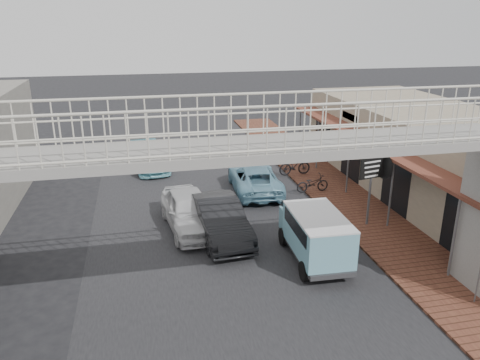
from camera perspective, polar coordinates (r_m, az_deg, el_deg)
name	(u,v)px	position (r m, az deg, el deg)	size (l,w,h in m)	color
ground	(227,257)	(17.16, -1.56, -9.33)	(120.00, 120.00, 0.00)	black
road_strip	(227,257)	(17.16, -1.56, -9.32)	(10.00, 60.00, 0.01)	black
sidewalk	(356,209)	(21.69, 14.01, -3.48)	(3.00, 40.00, 0.10)	brown
shophouse_row	(437,155)	(24.12, 22.94, 2.79)	(7.20, 18.00, 4.00)	gray
footbridge	(255,221)	(12.25, 1.88, -4.99)	(16.40, 2.40, 6.34)	gray
white_hatchback	(190,211)	(19.12, -6.16, -3.73)	(1.85, 4.61, 1.57)	silver
dark_sedan	(219,219)	(18.28, -2.57, -4.77)	(1.65, 4.72, 1.55)	black
angkot_curb	(255,179)	(23.08, 1.81, 0.15)	(2.22, 4.82, 1.34)	#689DB4
angkot_far	(149,158)	(27.14, -10.98, 2.67)	(1.79, 4.41, 1.28)	#75BECB
angkot_van	(316,231)	(16.60, 9.20, -6.11)	(1.84, 3.81, 1.84)	black
motorcycle_near	(312,183)	(23.12, 8.82, -0.40)	(0.58, 1.65, 0.87)	black
motorcycle_far	(295,165)	(25.48, 6.69, 1.78)	(0.50, 1.76, 1.06)	black
arrow_sign	(387,166)	(19.76, 17.50, 1.62)	(1.81, 1.18, 3.01)	#59595B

